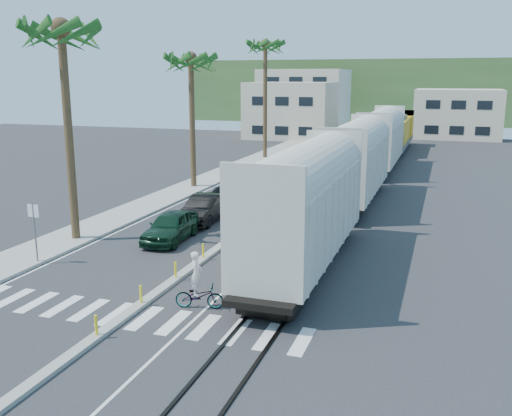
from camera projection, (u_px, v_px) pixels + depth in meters
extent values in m
plane|color=#28282B|center=(154.00, 297.00, 23.13)|extent=(140.00, 140.00, 0.00)
cube|color=gray|center=(206.00, 180.00, 48.84)|extent=(3.00, 90.00, 0.15)
cube|color=black|center=(361.00, 183.00, 47.66)|extent=(0.12, 100.00, 0.06)
cube|color=black|center=(379.00, 184.00, 47.22)|extent=(0.12, 100.00, 0.06)
cube|color=gray|center=(286.00, 198.00, 41.59)|extent=(0.45, 60.00, 0.15)
cylinder|color=yellow|center=(96.00, 325.00, 19.32)|extent=(0.10, 0.10, 0.70)
cylinder|color=yellow|center=(141.00, 294.00, 22.09)|extent=(0.10, 0.10, 0.70)
cylinder|color=yellow|center=(175.00, 270.00, 24.86)|extent=(0.10, 0.10, 0.70)
cylinder|color=yellow|center=(203.00, 250.00, 27.63)|extent=(0.10, 0.10, 0.70)
cylinder|color=yellow|center=(226.00, 235.00, 30.41)|extent=(0.10, 0.10, 0.70)
cylinder|color=yellow|center=(245.00, 221.00, 33.18)|extent=(0.10, 0.10, 0.70)
cylinder|color=yellow|center=(261.00, 210.00, 35.95)|extent=(0.10, 0.10, 0.70)
cylinder|color=yellow|center=(274.00, 201.00, 38.72)|extent=(0.10, 0.10, 0.70)
cylinder|color=yellow|center=(286.00, 193.00, 41.49)|extent=(0.10, 0.10, 0.70)
cylinder|color=yellow|center=(297.00, 185.00, 44.26)|extent=(0.10, 0.10, 0.70)
cylinder|color=yellow|center=(306.00, 179.00, 47.04)|extent=(0.10, 0.10, 0.70)
cylinder|color=yellow|center=(314.00, 173.00, 49.81)|extent=(0.10, 0.10, 0.70)
cylinder|color=yellow|center=(321.00, 168.00, 52.58)|extent=(0.10, 0.10, 0.70)
cylinder|color=yellow|center=(328.00, 164.00, 55.35)|extent=(0.10, 0.10, 0.70)
cylinder|color=yellow|center=(334.00, 160.00, 58.12)|extent=(0.10, 0.10, 0.70)
cylinder|color=yellow|center=(339.00, 156.00, 60.90)|extent=(0.10, 0.10, 0.70)
cube|color=silver|center=(128.00, 316.00, 21.28)|extent=(14.00, 2.20, 0.01)
cube|color=silver|center=(225.00, 182.00, 48.33)|extent=(0.12, 90.00, 0.01)
cube|color=silver|center=(333.00, 189.00, 45.45)|extent=(0.12, 90.00, 0.01)
cube|color=beige|center=(305.00, 213.00, 25.77)|extent=(3.00, 12.88, 3.40)
cylinder|color=beige|center=(306.00, 176.00, 25.39)|extent=(2.90, 12.58, 2.90)
cube|color=black|center=(304.00, 259.00, 26.27)|extent=(2.60, 12.88, 1.00)
cube|color=beige|center=(357.00, 166.00, 39.63)|extent=(3.00, 12.88, 3.40)
cylinder|color=beige|center=(358.00, 141.00, 39.25)|extent=(2.90, 12.58, 2.90)
cube|color=black|center=(355.00, 196.00, 40.13)|extent=(2.60, 12.88, 1.00)
cube|color=beige|center=(381.00, 143.00, 53.49)|extent=(3.00, 12.88, 3.40)
cylinder|color=beige|center=(382.00, 124.00, 53.11)|extent=(2.90, 12.58, 2.90)
cube|color=black|center=(380.00, 166.00, 53.99)|extent=(2.60, 12.88, 1.00)
cube|color=#4C4C4F|center=(396.00, 142.00, 68.65)|extent=(3.00, 17.00, 0.50)
cube|color=#BB7E12|center=(396.00, 130.00, 67.38)|extent=(2.70, 12.24, 2.60)
cube|color=#BB7E12|center=(401.00, 123.00, 73.57)|extent=(3.00, 3.74, 3.20)
cube|color=black|center=(396.00, 147.00, 68.78)|extent=(2.60, 13.60, 0.90)
cylinder|color=brown|center=(69.00, 140.00, 29.92)|extent=(0.44, 0.44, 11.00)
sphere|color=#174B18|center=(61.00, 27.00, 28.65)|extent=(3.20, 3.20, 3.20)
cylinder|color=brown|center=(192.00, 125.00, 44.91)|extent=(0.44, 0.44, 10.00)
sphere|color=#174B18|center=(191.00, 58.00, 43.75)|extent=(3.20, 3.20, 3.20)
cylinder|color=brown|center=(265.00, 103.00, 61.22)|extent=(0.44, 0.44, 12.00)
sphere|color=#174B18|center=(265.00, 44.00, 59.84)|extent=(3.20, 3.20, 3.20)
cylinder|color=slate|center=(35.00, 233.00, 26.90)|extent=(0.08, 0.08, 3.00)
cube|color=silver|center=(33.00, 211.00, 26.65)|extent=(0.60, 0.04, 0.60)
cube|color=beige|center=(291.00, 110.00, 82.93)|extent=(12.00, 10.00, 8.00)
cube|color=beige|center=(304.00, 99.00, 98.10)|extent=(14.00, 12.00, 10.00)
cube|color=beige|center=(457.00, 114.00, 83.30)|extent=(12.00, 10.00, 7.00)
cube|color=#385628|center=(394.00, 91.00, 114.18)|extent=(80.00, 20.00, 12.00)
imported|color=black|center=(171.00, 226.00, 30.87)|extent=(2.53, 5.01, 1.62)
imported|color=black|center=(205.00, 209.00, 34.92)|extent=(2.07, 5.16, 1.67)
imported|color=black|center=(224.00, 196.00, 39.51)|extent=(2.74, 4.89, 1.31)
imported|color=#B2B5B7|center=(251.00, 181.00, 44.94)|extent=(2.60, 5.27, 1.44)
imported|color=#9EA0A5|center=(199.00, 296.00, 21.90)|extent=(1.44, 2.15, 0.98)
imported|color=silver|center=(197.00, 273.00, 21.72)|extent=(0.80, 0.67, 1.71)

